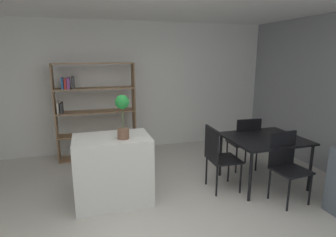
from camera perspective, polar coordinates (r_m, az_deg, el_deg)
ground_plane at (r=3.53m, az=-1.39°, el=-21.69°), size 8.90×8.90×0.00m
back_partition at (r=5.90m, az=-9.38°, el=6.39°), size 6.48×0.06×2.68m
kitchen_island at (r=3.94m, az=-11.31°, el=-10.28°), size 1.02×0.68×0.93m
potted_plant_on_island at (r=3.59m, az=-9.39°, el=1.16°), size 0.18×0.18×0.58m
open_bookshelf at (r=5.52m, az=-15.47°, el=2.01°), size 1.50×0.35×1.86m
dining_table at (r=4.55m, az=19.30°, el=-4.56°), size 1.14×1.00×0.76m
dining_chair_near at (r=4.20m, az=23.25°, el=-8.03°), size 0.49×0.45×0.97m
dining_chair_far at (r=4.99m, az=15.66°, el=-4.15°), size 0.47×0.44×0.95m
dining_chair_island_side at (r=4.19m, az=10.22°, el=-7.10°), size 0.46×0.47×0.98m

